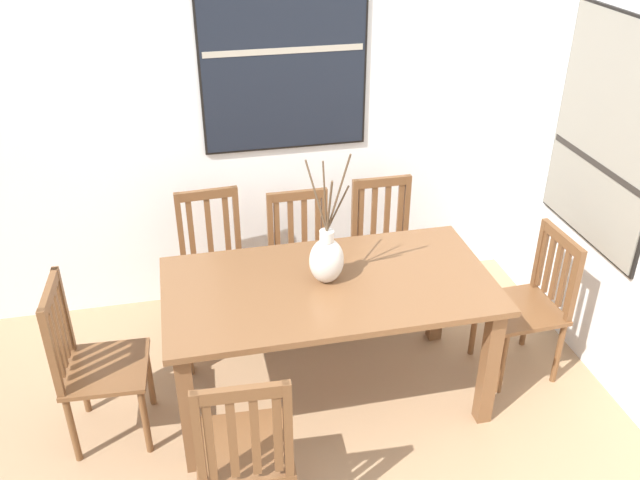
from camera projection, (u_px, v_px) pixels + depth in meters
The scene contains 11 objects.
wall_back at pixel (255, 105), 4.29m from camera, with size 6.40×0.12×2.70m, color white.
dining_table at pixel (329, 301), 3.61m from camera, with size 1.74×0.91×0.77m.
centerpiece_vase at pixel (327, 258), 3.50m from camera, with size 0.20×0.19×0.75m.
chair_0 at pixel (245, 449), 2.94m from camera, with size 0.44×0.44×0.95m.
chair_1 at pixel (385, 246), 4.48m from camera, with size 0.42×0.42×0.91m.
chair_2 at pixel (91, 361), 3.44m from camera, with size 0.44×0.44×0.95m.
chair_3 at pixel (214, 263), 4.30m from camera, with size 0.44×0.44×0.93m.
chair_4 at pixel (302, 256), 4.40m from camera, with size 0.42×0.42×0.87m.
chair_5 at pixel (531, 301), 3.93m from camera, with size 0.44×0.44×0.90m.
painting_on_back_wall at pixel (284, 70), 4.15m from camera, with size 1.04×0.05×1.02m.
painting_on_side_wall at pixel (607, 135), 3.69m from camera, with size 0.05×0.94×1.28m.
Camera 1 is at (-0.49, -2.28, 2.73)m, focal length 37.97 mm.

